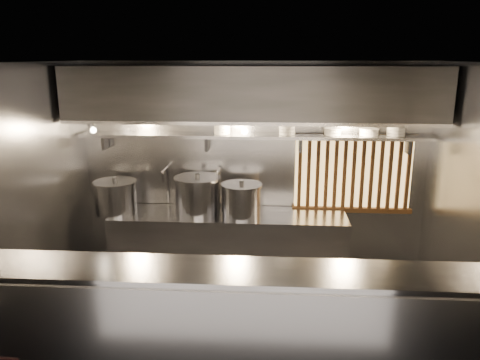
# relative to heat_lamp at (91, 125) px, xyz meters

# --- Properties ---
(floor) EXTENTS (4.50, 4.50, 0.00)m
(floor) POSITION_rel_heat_lamp_xyz_m (1.90, -0.85, -2.07)
(floor) COLOR black
(floor) RESTS_ON ground
(ceiling) EXTENTS (4.50, 4.50, 0.00)m
(ceiling) POSITION_rel_heat_lamp_xyz_m (1.90, -0.85, 0.73)
(ceiling) COLOR black
(ceiling) RESTS_ON wall_back
(wall_back) EXTENTS (4.50, 0.00, 4.50)m
(wall_back) POSITION_rel_heat_lamp_xyz_m (1.90, 0.65, -0.67)
(wall_back) COLOR gray
(wall_back) RESTS_ON floor
(wall_left) EXTENTS (0.00, 3.00, 3.00)m
(wall_left) POSITION_rel_heat_lamp_xyz_m (-0.35, -0.85, -0.67)
(wall_left) COLOR gray
(wall_left) RESTS_ON floor
(wall_right) EXTENTS (0.00, 3.00, 3.00)m
(wall_right) POSITION_rel_heat_lamp_xyz_m (4.15, -0.85, -0.67)
(wall_right) COLOR gray
(wall_right) RESTS_ON floor
(serving_counter) EXTENTS (4.50, 0.56, 1.13)m
(serving_counter) POSITION_rel_heat_lamp_xyz_m (1.90, -1.81, -1.50)
(serving_counter) COLOR #9E9EA4
(serving_counter) RESTS_ON floor
(cooking_bench) EXTENTS (3.00, 0.70, 0.90)m
(cooking_bench) POSITION_rel_heat_lamp_xyz_m (1.60, 0.28, -1.62)
(cooking_bench) COLOR #9E9EA4
(cooking_bench) RESTS_ON floor
(bowl_shelf) EXTENTS (4.40, 0.34, 0.04)m
(bowl_shelf) POSITION_rel_heat_lamp_xyz_m (1.90, 0.47, -0.19)
(bowl_shelf) COLOR #9E9EA4
(bowl_shelf) RESTS_ON wall_back
(exhaust_hood) EXTENTS (4.40, 0.81, 0.65)m
(exhaust_hood) POSITION_rel_heat_lamp_xyz_m (1.90, 0.25, 0.36)
(exhaust_hood) COLOR #2D2D30
(exhaust_hood) RESTS_ON ceiling
(wood_screen) EXTENTS (1.56, 0.09, 1.04)m
(wood_screen) POSITION_rel_heat_lamp_xyz_m (3.20, 0.60, -0.69)
(wood_screen) COLOR #FFCC72
(wood_screen) RESTS_ON wall_back
(faucet_left) EXTENTS (0.04, 0.30, 0.50)m
(faucet_left) POSITION_rel_heat_lamp_xyz_m (0.75, 0.52, -0.76)
(faucet_left) COLOR silver
(faucet_left) RESTS_ON wall_back
(faucet_right) EXTENTS (0.04, 0.30, 0.50)m
(faucet_right) POSITION_rel_heat_lamp_xyz_m (1.45, 0.52, -0.76)
(faucet_right) COLOR silver
(faucet_right) RESTS_ON wall_back
(heat_lamp) EXTENTS (0.25, 0.35, 0.20)m
(heat_lamp) POSITION_rel_heat_lamp_xyz_m (0.00, 0.00, 0.00)
(heat_lamp) COLOR #9E9EA4
(heat_lamp) RESTS_ON exhaust_hood
(pendant_bulb) EXTENTS (0.09, 0.09, 0.19)m
(pendant_bulb) POSITION_rel_heat_lamp_xyz_m (1.80, 0.35, -0.11)
(pendant_bulb) COLOR #2D2D30
(pendant_bulb) RESTS_ON exhaust_hood
(stock_pot_left) EXTENTS (0.63, 0.63, 0.46)m
(stock_pot_left) POSITION_rel_heat_lamp_xyz_m (0.15, 0.25, -0.96)
(stock_pot_left) COLOR #9E9EA4
(stock_pot_left) RESTS_ON cooking_bench
(stock_pot_mid) EXTENTS (0.70, 0.70, 0.51)m
(stock_pot_mid) POSITION_rel_heat_lamp_xyz_m (1.20, 0.33, -0.93)
(stock_pot_mid) COLOR #9E9EA4
(stock_pot_mid) RESTS_ON cooking_bench
(stock_pot_right) EXTENTS (0.62, 0.62, 0.45)m
(stock_pot_right) POSITION_rel_heat_lamp_xyz_m (1.77, 0.23, -0.96)
(stock_pot_right) COLOR #9E9EA4
(stock_pot_right) RESTS_ON cooking_bench
(bowl_stack_0) EXTENTS (0.22, 0.22, 0.17)m
(bowl_stack_0) POSITION_rel_heat_lamp_xyz_m (1.51, 0.47, -0.08)
(bowl_stack_0) COLOR white
(bowl_stack_0) RESTS_ON bowl_shelf
(bowl_stack_1) EXTENTS (0.21, 0.21, 0.13)m
(bowl_stack_1) POSITION_rel_heat_lamp_xyz_m (2.32, 0.47, -0.10)
(bowl_stack_1) COLOR white
(bowl_stack_1) RESTS_ON bowl_shelf
(bowl_stack_2) EXTENTS (0.22, 0.22, 0.09)m
(bowl_stack_2) POSITION_rel_heat_lamp_xyz_m (2.89, 0.47, -0.12)
(bowl_stack_2) COLOR white
(bowl_stack_2) RESTS_ON bowl_shelf
(bowl_stack_3) EXTENTS (0.24, 0.24, 0.09)m
(bowl_stack_3) POSITION_rel_heat_lamp_xyz_m (3.33, 0.47, -0.12)
(bowl_stack_3) COLOR white
(bowl_stack_3) RESTS_ON bowl_shelf
(bowl_stack_4) EXTENTS (0.24, 0.24, 0.13)m
(bowl_stack_4) POSITION_rel_heat_lamp_xyz_m (3.66, 0.47, -0.10)
(bowl_stack_4) COLOR white
(bowl_stack_4) RESTS_ON bowl_shelf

